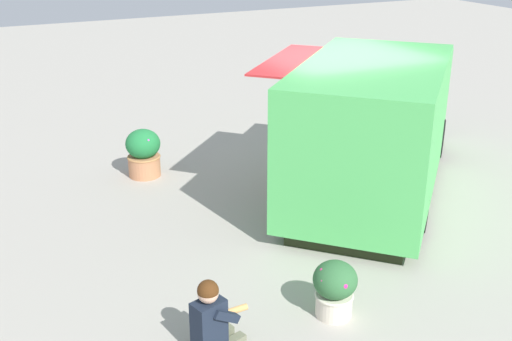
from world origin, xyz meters
TOP-DOWN VIEW (x-y plane):
  - ground_plane at (0.00, 0.00)m, footprint 40.00×40.00m
  - food_truck at (0.53, -0.46)m, footprint 5.31×5.33m
  - person_customer at (-3.57, -3.38)m, footprint 0.79×0.57m
  - planter_flowering_near at (-2.07, -3.37)m, footprint 0.51×0.51m
  - planter_flowering_far at (-2.84, 1.65)m, footprint 0.60×0.60m

SIDE VIEW (x-z plane):
  - ground_plane at x=0.00m, z-range 0.00..0.00m
  - person_customer at x=-3.57m, z-range -0.09..0.78m
  - planter_flowering_near at x=-2.07m, z-range 0.02..0.71m
  - planter_flowering_far at x=-2.84m, z-range 0.01..0.87m
  - food_truck at x=0.53m, z-range -0.04..2.22m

